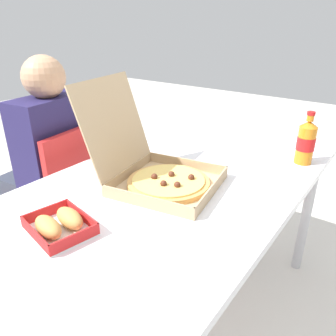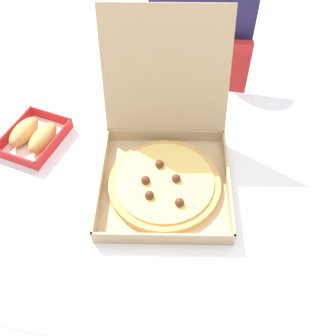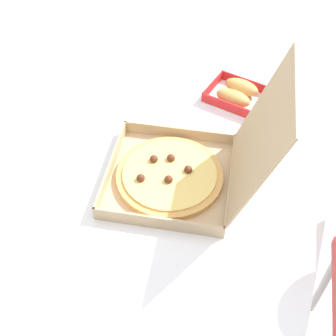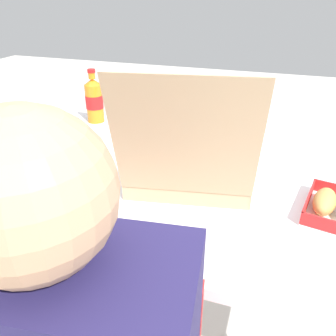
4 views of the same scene
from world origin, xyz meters
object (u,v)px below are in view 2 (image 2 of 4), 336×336
Objects in this scene: chair at (196,97)px; bread_side_box at (34,136)px; pizza_box_open at (165,163)px; diner_person at (199,48)px.

bread_side_box is at bearing -125.10° from chair.
chair is 1.63× the size of pizza_box_open.
chair is at bearing 54.90° from bread_side_box.
pizza_box_open is 2.36× the size of bread_side_box.
chair is at bearing -82.48° from diner_person.
pizza_box_open is at bearing -90.52° from chair.
chair is 0.72× the size of diner_person.
pizza_box_open is at bearing -89.85° from diner_person.
pizza_box_open is at bearing -6.63° from bread_side_box.
chair is 0.77m from bread_side_box.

